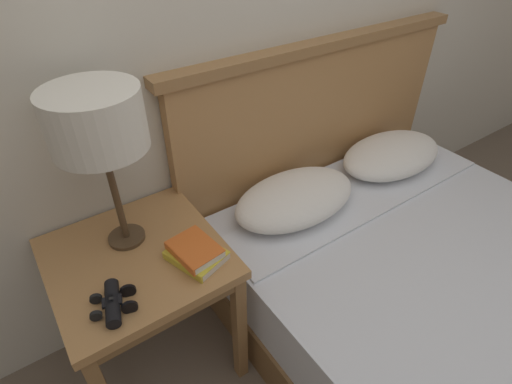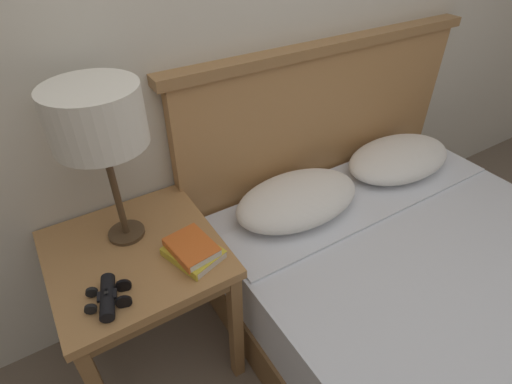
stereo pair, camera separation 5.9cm
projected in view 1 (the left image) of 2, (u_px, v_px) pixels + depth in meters
name	position (u px, v px, depth m)	size (l,w,h in m)	color
wall_back	(221.00, 12.00, 1.47)	(8.00, 0.06, 2.60)	beige
nightstand	(140.00, 272.00, 1.43)	(0.58, 0.58, 0.65)	#AD7A47
bed	(444.00, 299.00, 1.69)	(1.63, 1.96, 1.14)	brown
table_lamp	(96.00, 123.00, 1.17)	(0.29, 0.29, 0.57)	#4C3823
book_on_nightstand	(196.00, 256.00, 1.36)	(0.19, 0.22, 0.03)	silver
book_stacked_on_top	(194.00, 250.00, 1.34)	(0.15, 0.19, 0.03)	silver
binoculars_pair	(113.00, 303.00, 1.19)	(0.15, 0.16, 0.05)	black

